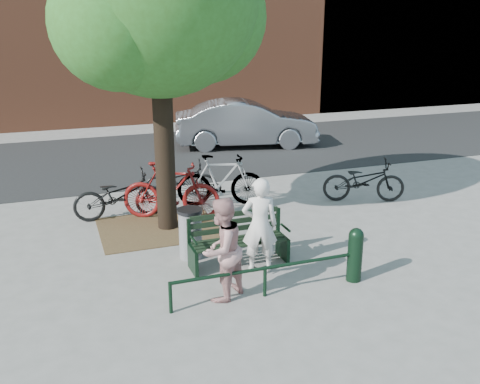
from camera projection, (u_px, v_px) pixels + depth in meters
name	position (u px, v px, depth m)	size (l,w,h in m)	color
ground	(239.00, 265.00, 9.48)	(90.00, 90.00, 0.00)	gray
dirt_pit	(158.00, 228.00, 11.13)	(2.40, 2.00, 0.02)	brown
road	(150.00, 156.00, 17.10)	(40.00, 7.00, 0.01)	black
park_bench	(238.00, 238.00, 9.41)	(1.74, 0.54, 0.97)	black
guard_railing	(265.00, 273.00, 8.28)	(3.06, 0.06, 0.51)	black
street_tree	(161.00, 4.00, 9.86)	(4.20, 3.80, 6.50)	black
person_left	(260.00, 225.00, 9.04)	(0.61, 0.40, 1.66)	beige
person_right	(222.00, 249.00, 8.11)	(0.79, 0.62, 1.63)	tan
bollard	(355.00, 253.00, 8.77)	(0.25, 0.25, 0.93)	black
litter_bin	(190.00, 233.00, 9.64)	(0.46, 0.46, 0.93)	gray
bicycle_a	(120.00, 195.00, 11.58)	(0.69, 1.99, 1.04)	black
bicycle_b	(171.00, 191.00, 11.49)	(0.60, 2.12, 1.28)	#5F0E0D
bicycle_c	(181.00, 180.00, 12.87)	(0.61, 1.75, 0.92)	black
bicycle_d	(221.00, 180.00, 12.36)	(0.57, 2.03, 1.22)	gray
bicycle_e	(364.00, 181.00, 12.69)	(0.67, 1.92, 1.01)	black
parked_car	(246.00, 124.00, 18.20)	(1.67, 4.78, 1.58)	slate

